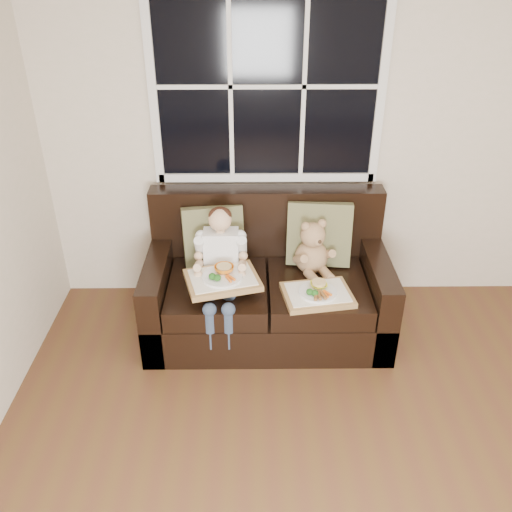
{
  "coord_description": "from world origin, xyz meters",
  "views": [
    {
      "loc": [
        -0.74,
        -1.27,
        2.5
      ],
      "look_at": [
        -0.71,
        1.85,
        0.68
      ],
      "focal_mm": 38.0,
      "sensor_mm": 36.0,
      "label": 1
    }
  ],
  "objects_px": {
    "tray_left": "(222,278)",
    "tray_right": "(317,294)",
    "child": "(221,259)",
    "teddy_bear": "(312,251)",
    "loveseat": "(267,289)"
  },
  "relations": [
    {
      "from": "child",
      "to": "teddy_bear",
      "type": "bearing_deg",
      "value": 11.61
    },
    {
      "from": "tray_left",
      "to": "tray_right",
      "type": "relative_size",
      "value": 1.1
    },
    {
      "from": "child",
      "to": "tray_right",
      "type": "xyz_separation_m",
      "value": [
        0.65,
        -0.2,
        -0.15
      ]
    },
    {
      "from": "child",
      "to": "tray_left",
      "type": "xyz_separation_m",
      "value": [
        0.02,
        -0.16,
        -0.05
      ]
    },
    {
      "from": "child",
      "to": "teddy_bear",
      "type": "height_order",
      "value": "child"
    },
    {
      "from": "tray_right",
      "to": "teddy_bear",
      "type": "bearing_deg",
      "value": 82.44
    },
    {
      "from": "child",
      "to": "tray_right",
      "type": "relative_size",
      "value": 1.6
    },
    {
      "from": "loveseat",
      "to": "teddy_bear",
      "type": "xyz_separation_m",
      "value": [
        0.31,
        0.02,
        0.31
      ]
    },
    {
      "from": "tray_left",
      "to": "tray_right",
      "type": "xyz_separation_m",
      "value": [
        0.63,
        -0.04,
        -0.1
      ]
    },
    {
      "from": "loveseat",
      "to": "tray_right",
      "type": "height_order",
      "value": "loveseat"
    },
    {
      "from": "loveseat",
      "to": "tray_right",
      "type": "distance_m",
      "value": 0.49
    },
    {
      "from": "tray_left",
      "to": "tray_right",
      "type": "height_order",
      "value": "tray_left"
    },
    {
      "from": "loveseat",
      "to": "tray_right",
      "type": "relative_size",
      "value": 3.42
    },
    {
      "from": "loveseat",
      "to": "teddy_bear",
      "type": "relative_size",
      "value": 4.08
    },
    {
      "from": "tray_left",
      "to": "child",
      "type": "bearing_deg",
      "value": 80.65
    }
  ]
}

